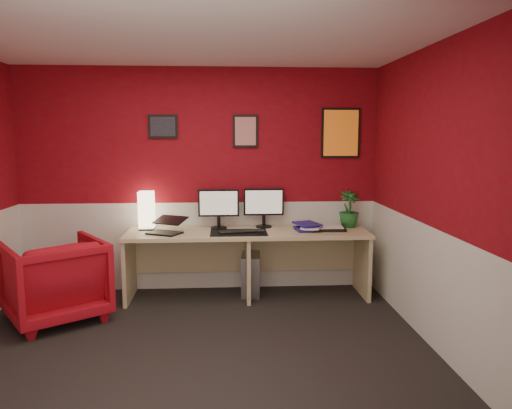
# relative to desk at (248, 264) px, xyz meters

# --- Properties ---
(ground) EXTENTS (4.00, 3.50, 0.01)m
(ground) POSITION_rel_desk_xyz_m (-0.52, -1.41, -0.36)
(ground) COLOR black
(ground) RESTS_ON ground
(ceiling) EXTENTS (4.00, 3.50, 0.01)m
(ceiling) POSITION_rel_desk_xyz_m (-0.52, -1.41, 2.13)
(ceiling) COLOR white
(ceiling) RESTS_ON ground
(wall_back) EXTENTS (4.00, 0.01, 2.50)m
(wall_back) POSITION_rel_desk_xyz_m (-0.52, 0.34, 0.89)
(wall_back) COLOR maroon
(wall_back) RESTS_ON ground
(wall_front) EXTENTS (4.00, 0.01, 2.50)m
(wall_front) POSITION_rel_desk_xyz_m (-0.52, -3.16, 0.89)
(wall_front) COLOR maroon
(wall_front) RESTS_ON ground
(wall_right) EXTENTS (0.01, 3.50, 2.50)m
(wall_right) POSITION_rel_desk_xyz_m (1.48, -1.41, 0.89)
(wall_right) COLOR maroon
(wall_right) RESTS_ON ground
(wainscot_back) EXTENTS (4.00, 0.01, 1.00)m
(wainscot_back) POSITION_rel_desk_xyz_m (-0.52, 0.34, 0.14)
(wainscot_back) COLOR silver
(wainscot_back) RESTS_ON ground
(wainscot_right) EXTENTS (0.01, 3.50, 1.00)m
(wainscot_right) POSITION_rel_desk_xyz_m (1.47, -1.41, 0.14)
(wainscot_right) COLOR silver
(wainscot_right) RESTS_ON ground
(desk) EXTENTS (2.60, 0.65, 0.73)m
(desk) POSITION_rel_desk_xyz_m (0.00, 0.00, 0.00)
(desk) COLOR #D0BA85
(desk) RESTS_ON ground
(shoji_lamp) EXTENTS (0.16, 0.16, 0.40)m
(shoji_lamp) POSITION_rel_desk_xyz_m (-1.10, 0.18, 0.56)
(shoji_lamp) COLOR #FFE5B2
(shoji_lamp) RESTS_ON desk
(laptop) EXTENTS (0.40, 0.36, 0.22)m
(laptop) POSITION_rel_desk_xyz_m (-0.88, -0.08, 0.47)
(laptop) COLOR black
(laptop) RESTS_ON desk
(monitor_left) EXTENTS (0.45, 0.06, 0.58)m
(monitor_left) POSITION_rel_desk_xyz_m (-0.31, 0.18, 0.66)
(monitor_left) COLOR black
(monitor_left) RESTS_ON desk
(monitor_right) EXTENTS (0.45, 0.06, 0.58)m
(monitor_right) POSITION_rel_desk_xyz_m (0.19, 0.23, 0.66)
(monitor_right) COLOR black
(monitor_right) RESTS_ON desk
(desk_mat) EXTENTS (0.60, 0.38, 0.01)m
(desk_mat) POSITION_rel_desk_xyz_m (-0.10, -0.08, 0.37)
(desk_mat) COLOR black
(desk_mat) RESTS_ON desk
(keyboard) EXTENTS (0.44, 0.22, 0.02)m
(keyboard) POSITION_rel_desk_xyz_m (-0.10, -0.09, 0.38)
(keyboard) COLOR black
(keyboard) RESTS_ON desk_mat
(mouse) EXTENTS (0.06, 0.10, 0.03)m
(mouse) POSITION_rel_desk_xyz_m (0.14, -0.13, 0.39)
(mouse) COLOR black
(mouse) RESTS_ON desk_mat
(book_bottom) EXTENTS (0.24, 0.31, 0.03)m
(book_bottom) POSITION_rel_desk_xyz_m (0.52, 0.00, 0.38)
(book_bottom) COLOR navy
(book_bottom) RESTS_ON desk
(book_middle) EXTENTS (0.29, 0.33, 0.02)m
(book_middle) POSITION_rel_desk_xyz_m (0.60, 0.02, 0.40)
(book_middle) COLOR silver
(book_middle) RESTS_ON book_bottom
(book_top) EXTENTS (0.31, 0.36, 0.03)m
(book_top) POSITION_rel_desk_xyz_m (0.55, -0.01, 0.43)
(book_top) COLOR navy
(book_top) RESTS_ON book_middle
(zen_tray) EXTENTS (0.36, 0.27, 0.03)m
(zen_tray) POSITION_rel_desk_xyz_m (0.89, 0.02, 0.38)
(zen_tray) COLOR black
(zen_tray) RESTS_ON desk
(potted_plant) EXTENTS (0.27, 0.27, 0.41)m
(potted_plant) POSITION_rel_desk_xyz_m (1.15, 0.18, 0.57)
(potted_plant) COLOR #19591E
(potted_plant) RESTS_ON desk
(pc_tower) EXTENTS (0.24, 0.46, 0.45)m
(pc_tower) POSITION_rel_desk_xyz_m (0.04, 0.12, -0.14)
(pc_tower) COLOR #99999E
(pc_tower) RESTS_ON ground
(armchair) EXTENTS (1.18, 1.19, 0.78)m
(armchair) POSITION_rel_desk_xyz_m (-1.86, -0.54, 0.03)
(armchair) COLOR #AA101B
(armchair) RESTS_ON ground
(art_left) EXTENTS (0.32, 0.02, 0.26)m
(art_left) POSITION_rel_desk_xyz_m (-0.91, 0.33, 1.49)
(art_left) COLOR black
(art_left) RESTS_ON wall_back
(art_center) EXTENTS (0.28, 0.02, 0.36)m
(art_center) POSITION_rel_desk_xyz_m (-0.01, 0.33, 1.44)
(art_center) COLOR red
(art_center) RESTS_ON wall_back
(art_right) EXTENTS (0.44, 0.02, 0.56)m
(art_right) POSITION_rel_desk_xyz_m (1.07, 0.33, 1.42)
(art_right) COLOR orange
(art_right) RESTS_ON wall_back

